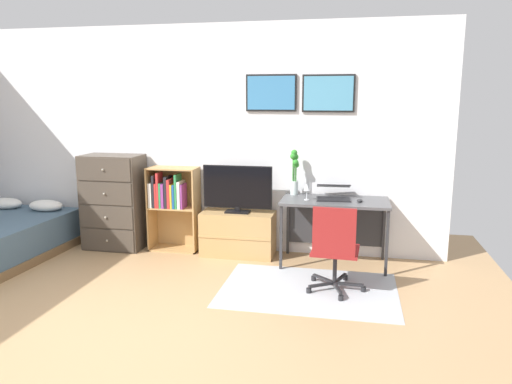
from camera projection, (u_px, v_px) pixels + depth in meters
The scene contains 13 objects.
ground_plane at pixel (94, 334), 3.83m from camera, with size 7.20×7.20×0.00m, color tan.
wall_back_with_posters at pixel (192, 139), 5.90m from camera, with size 6.12×0.09×2.70m.
area_rug at pixel (309, 289), 4.72m from camera, with size 1.70×1.20×0.01m, color #B2B7BC.
dresser at pixel (114, 202), 5.97m from camera, with size 0.72×0.46×1.16m.
bookshelf at pixel (171, 201), 5.88m from camera, with size 0.60×0.30×1.02m.
tv_stand at pixel (238, 234), 5.74m from camera, with size 0.86×0.41×0.52m.
television at pixel (237, 189), 5.61m from camera, with size 0.82×0.16×0.56m.
desk at pixel (335, 210), 5.42m from camera, with size 1.17×0.62×0.74m.
office_chair at pixel (335, 247), 4.57m from camera, with size 0.56×0.58×0.86m.
laptop at pixel (334, 193), 5.39m from camera, with size 0.40×0.43×0.16m.
computer_mouse at pixel (360, 200), 5.21m from camera, with size 0.06×0.10×0.03m, color #262628.
bamboo_vase at pixel (295, 172), 5.57m from camera, with size 0.10×0.11×0.52m.
wine_glass at pixel (307, 188), 5.29m from camera, with size 0.07×0.07×0.18m.
Camera 1 is at (1.96, -3.22, 1.83)m, focal length 33.93 mm.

